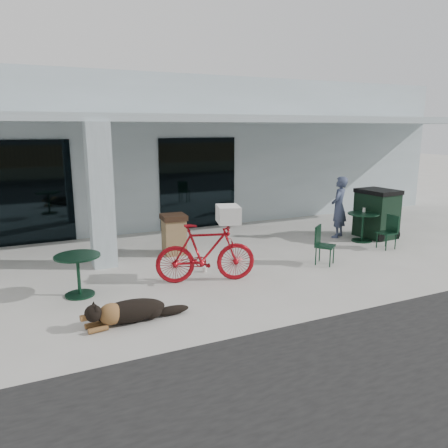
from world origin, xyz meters
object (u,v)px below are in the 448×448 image
cafe_table_far (362,227)px  cafe_chair_far_a (325,246)px  cafe_chair_far_b (387,232)px  trash_receptacle (174,234)px  cafe_table_near (79,275)px  wheeled_bin (377,213)px  dog (131,310)px  person (339,207)px  bicycle (206,253)px

cafe_table_far → cafe_chair_far_a: cafe_chair_far_a is taller
cafe_chair_far_b → trash_receptacle: (-5.00, 1.81, 0.06)m
cafe_table_near → wheeled_bin: wheeled_bin is taller
trash_receptacle → wheeled_bin: (5.64, -0.76, 0.18)m
trash_receptacle → wheeled_bin: wheeled_bin is taller
cafe_table_near → trash_receptacle: 3.05m
trash_receptacle → wheeled_bin: bearing=-7.6°
dog → cafe_table_far: cafe_table_far is taller
cafe_chair_far_a → trash_receptacle: size_ratio=0.90×
cafe_table_far → dog: bearing=-160.7°
cafe_table_far → wheeled_bin: 0.76m
cafe_table_far → cafe_chair_far_b: cafe_chair_far_b is taller
cafe_table_far → person: 0.85m
cafe_chair_far_a → wheeled_bin: size_ratio=0.65×
trash_receptacle → wheeled_bin: size_ratio=0.72×
dog → cafe_chair_far_b: size_ratio=1.48×
dog → bicycle: bearing=28.4°
bicycle → cafe_chair_far_b: 5.07m
cafe_table_near → cafe_chair_far_a: size_ratio=0.94×
cafe_chair_far_a → cafe_chair_far_b: bearing=-27.8°
dog → cafe_chair_far_a: (4.62, 1.15, 0.22)m
cafe_table_near → cafe_table_far: bearing=6.8°
dog → cafe_table_far: size_ratio=1.54×
cafe_table_near → dog: bearing=-68.5°
person → dog: bearing=-8.9°
dog → person: size_ratio=0.74×
cafe_table_near → wheeled_bin: 8.15m
cafe_table_near → person: size_ratio=0.48×
cafe_chair_far_b → cafe_chair_far_a: bearing=-81.0°
wheeled_bin → bicycle: bearing=-171.2°
cafe_table_far → wheeled_bin: (0.67, 0.21, 0.29)m
cafe_table_near → wheeled_bin: bearing=7.7°
cafe_chair_far_b → cafe_table_near: bearing=-90.9°
cafe_chair_far_b → person: 1.57m
cafe_chair_far_a → wheeled_bin: 3.21m
bicycle → cafe_table_near: 2.40m
wheeled_bin → cafe_table_near: bearing=-177.0°
dog → wheeled_bin: 7.93m
trash_receptacle → cafe_table_near: bearing=-142.7°
dog → person: 7.20m
cafe_chair_far_b → dog: bearing=-78.4°
cafe_table_far → cafe_chair_far_b: size_ratio=0.96×
bicycle → cafe_table_near: (-2.37, 0.28, -0.21)m
wheeled_bin → person: bearing=151.4°
trash_receptacle → dog: bearing=-118.6°
dog → trash_receptacle: (1.83, 3.36, 0.27)m
cafe_table_near → trash_receptacle: bearing=37.3°
person → bicycle: bearing=-13.0°
person → cafe_chair_far_a: bearing=11.1°
cafe_table_near → cafe_chair_far_b: bearing=0.3°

